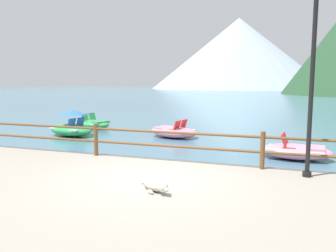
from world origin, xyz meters
name	(u,v)px	position (x,y,z in m)	size (l,w,h in m)	color
ground_plane	(265,101)	(0.00, 40.00, 0.00)	(200.00, 200.00, 0.00)	#477084
promenade_dock	(102,221)	(0.00, -2.20, 0.20)	(28.00, 8.00, 0.40)	gray
dock_railing	(172,141)	(0.00, 1.55, 0.98)	(23.92, 0.12, 0.95)	brown
lamp_post	(313,56)	(3.41, 1.18, 3.13)	(0.28, 0.28, 4.57)	black
dog_resting	(155,185)	(0.48, -0.96, 0.52)	(0.88, 0.72, 0.26)	beige
pedal_boat_0	(174,132)	(-2.02, 7.75, 0.27)	(2.57, 1.91, 0.85)	pink
pedal_boat_2	(71,127)	(-6.75, 6.53, 0.43)	(2.60, 1.86, 1.25)	green
pedal_boat_3	(296,151)	(3.25, 4.87, 0.27)	(2.42, 1.43, 0.84)	pink
pedal_boat_4	(93,124)	(-7.21, 9.21, 0.25)	(2.45, 1.90, 0.82)	green
distant_peak	(238,54)	(-14.37, 117.25, 12.30)	(61.05, 61.05, 24.61)	#9EADBC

